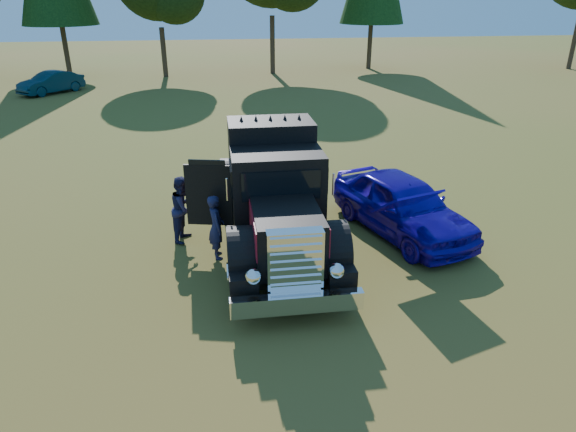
# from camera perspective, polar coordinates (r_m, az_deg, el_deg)

# --- Properties ---
(ground) EXTENTS (120.00, 120.00, 0.00)m
(ground) POSITION_cam_1_polar(r_m,az_deg,el_deg) (11.78, -4.44, -6.19)
(ground) COLOR #44581A
(ground) RESTS_ON ground
(diamond_t_truck) EXTENTS (3.36, 7.16, 3.00)m
(diamond_t_truck) POSITION_cam_1_polar(r_m,az_deg,el_deg) (12.24, -1.44, 1.77)
(diamond_t_truck) COLOR black
(diamond_t_truck) RESTS_ON ground
(hotrod_coupe) EXTENTS (3.15, 4.88, 1.89)m
(hotrod_coupe) POSITION_cam_1_polar(r_m,az_deg,el_deg) (13.60, 12.55, 1.23)
(hotrod_coupe) COLOR #070FA5
(hotrod_coupe) RESTS_ON ground
(spectator_near) EXTENTS (0.45, 0.62, 1.57)m
(spectator_near) POSITION_cam_1_polar(r_m,az_deg,el_deg) (12.14, -7.97, -1.19)
(spectator_near) COLOR #1F314A
(spectator_near) RESTS_ON ground
(spectator_far) EXTENTS (0.86, 0.98, 1.69)m
(spectator_far) POSITION_cam_1_polar(r_m,az_deg,el_deg) (13.13, -11.48, 0.80)
(spectator_far) COLOR #1C1E42
(spectator_far) RESTS_ON ground
(distant_teal_car) EXTENTS (3.63, 3.89, 1.30)m
(distant_teal_car) POSITION_cam_1_polar(r_m,az_deg,el_deg) (35.67, -24.84, 13.31)
(distant_teal_car) COLOR #093739
(distant_teal_car) RESTS_ON ground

